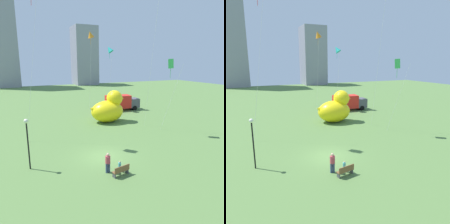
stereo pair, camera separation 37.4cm
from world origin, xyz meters
The scene contains 11 objects.
ground_plane centered at (0.00, 0.00, 0.00)m, with size 140.00×140.00×0.00m, color #55793D.
park_bench centered at (-0.09, -4.03, 0.47)m, with size 1.54×0.74×0.90m.
person_adult centered at (-0.86, -3.08, 0.95)m, with size 0.42×0.42×1.72m.
person_child centered at (0.09, -3.37, 0.53)m, with size 0.23×0.23×0.96m.
giant_inflatable_duck centered at (5.57, 11.45, 2.05)m, with size 5.82×3.73×4.82m.
lamppost centered at (-6.72, 0.27, 3.08)m, with size 0.37×0.37×4.47m.
box_truck centered at (11.18, 18.08, 1.45)m, with size 6.54×2.85×2.85m.
city_skyline centered at (-7.70, 71.57, 15.92)m, with size 69.05×14.49×38.74m.
kite_orange centered at (6.07, 20.60, 13.77)m, with size 1.76×1.62×14.51m.
kite_teal centered at (9.82, 20.62, 11.31)m, with size 1.87×1.84×12.10m.
kite_green centered at (10.12, 3.06, 8.77)m, with size 2.19×2.23×9.40m.
Camera 1 is at (-7.46, -18.36, 9.04)m, focal length 34.96 mm.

